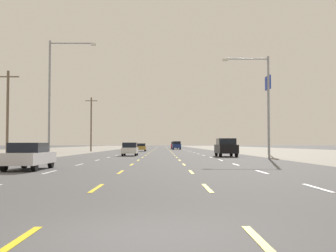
{
  "coord_description": "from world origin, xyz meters",
  "views": [
    {
      "loc": [
        0.35,
        -6.39,
        1.41
      ],
      "look_at": [
        0.95,
        44.47,
        3.55
      ],
      "focal_mm": 45.06,
      "sensor_mm": 36.0,
      "label": 1
    }
  ],
  "objects_px": {
    "suv_inner_right_farthest": "(175,145)",
    "pole_sign_right_row_1": "(268,94)",
    "hatchback_inner_left_mid": "(130,149)",
    "suv_far_right_near": "(226,147)",
    "suv_inner_right_farther": "(177,145)",
    "streetlight_left_row_0": "(54,91)",
    "sedan_inner_left_midfar": "(141,147)",
    "streetlight_right_row_0": "(264,99)",
    "sedan_far_left_nearest": "(29,156)",
    "sedan_far_left_far": "(128,147)"
  },
  "relations": [
    {
      "from": "suv_far_right_near",
      "to": "hatchback_inner_left_mid",
      "type": "bearing_deg",
      "value": 163.09
    },
    {
      "from": "sedan_far_left_far",
      "to": "pole_sign_right_row_1",
      "type": "relative_size",
      "value": 0.43
    },
    {
      "from": "suv_inner_right_farthest",
      "to": "pole_sign_right_row_1",
      "type": "height_order",
      "value": "pole_sign_right_row_1"
    },
    {
      "from": "suv_inner_right_farther",
      "to": "sedan_far_left_far",
      "type": "bearing_deg",
      "value": -129.94
    },
    {
      "from": "suv_inner_right_farthest",
      "to": "streetlight_right_row_0",
      "type": "bearing_deg",
      "value": -85.5
    },
    {
      "from": "streetlight_left_row_0",
      "to": "streetlight_right_row_0",
      "type": "bearing_deg",
      "value": 0.0
    },
    {
      "from": "suv_inner_right_farthest",
      "to": "pole_sign_right_row_1",
      "type": "bearing_deg",
      "value": -80.17
    },
    {
      "from": "sedan_inner_left_midfar",
      "to": "streetlight_right_row_0",
      "type": "relative_size",
      "value": 0.47
    },
    {
      "from": "sedan_inner_left_midfar",
      "to": "suv_inner_right_farthest",
      "type": "xyz_separation_m",
      "value": [
        7.27,
        38.43,
        0.27
      ]
    },
    {
      "from": "sedan_inner_left_midfar",
      "to": "streetlight_right_row_0",
      "type": "height_order",
      "value": "streetlight_right_row_0"
    },
    {
      "from": "suv_far_right_near",
      "to": "pole_sign_right_row_1",
      "type": "distance_m",
      "value": 13.66
    },
    {
      "from": "sedan_inner_left_midfar",
      "to": "suv_inner_right_farthest",
      "type": "distance_m",
      "value": 39.11
    },
    {
      "from": "suv_inner_right_farthest",
      "to": "streetlight_left_row_0",
      "type": "distance_m",
      "value": 79.21
    },
    {
      "from": "suv_far_right_near",
      "to": "sedan_far_left_far",
      "type": "bearing_deg",
      "value": 108.63
    },
    {
      "from": "hatchback_inner_left_mid",
      "to": "sedan_inner_left_midfar",
      "type": "xyz_separation_m",
      "value": [
        -0.22,
        29.32,
        -0.03
      ]
    },
    {
      "from": "suv_far_right_near",
      "to": "pole_sign_right_row_1",
      "type": "xyz_separation_m",
      "value": [
        7.02,
        9.47,
        6.89
      ]
    },
    {
      "from": "streetlight_right_row_0",
      "to": "suv_inner_right_farther",
      "type": "bearing_deg",
      "value": 95.62
    },
    {
      "from": "sedan_far_left_far",
      "to": "streetlight_right_row_0",
      "type": "relative_size",
      "value": 0.47
    },
    {
      "from": "hatchback_inner_left_mid",
      "to": "suv_inner_right_farthest",
      "type": "distance_m",
      "value": 68.11
    },
    {
      "from": "streetlight_left_row_0",
      "to": "suv_inner_right_farther",
      "type": "bearing_deg",
      "value": 77.84
    },
    {
      "from": "hatchback_inner_left_mid",
      "to": "streetlight_right_row_0",
      "type": "relative_size",
      "value": 0.41
    },
    {
      "from": "sedan_inner_left_midfar",
      "to": "pole_sign_right_row_1",
      "type": "bearing_deg",
      "value": -52.17
    },
    {
      "from": "hatchback_inner_left_mid",
      "to": "streetlight_left_row_0",
      "type": "xyz_separation_m",
      "value": [
        -6.24,
        -10.16,
        5.53
      ]
    },
    {
      "from": "streetlight_left_row_0",
      "to": "sedan_inner_left_midfar",
      "type": "bearing_deg",
      "value": 81.33
    },
    {
      "from": "pole_sign_right_row_1",
      "to": "streetlight_left_row_0",
      "type": "relative_size",
      "value": 0.94
    },
    {
      "from": "sedan_far_left_nearest",
      "to": "suv_inner_right_farthest",
      "type": "relative_size",
      "value": 0.92
    },
    {
      "from": "sedan_far_left_far",
      "to": "hatchback_inner_left_mid",
      "type": "bearing_deg",
      "value": -84.79
    },
    {
      "from": "sedan_far_left_far",
      "to": "suv_far_right_near",
      "type": "bearing_deg",
      "value": -71.37
    },
    {
      "from": "suv_inner_right_farther",
      "to": "streetlight_right_row_0",
      "type": "relative_size",
      "value": 0.51
    },
    {
      "from": "hatchback_inner_left_mid",
      "to": "pole_sign_right_row_1",
      "type": "height_order",
      "value": "pole_sign_right_row_1"
    },
    {
      "from": "streetlight_right_row_0",
      "to": "sedan_far_left_nearest",
      "type": "bearing_deg",
      "value": -136.18
    },
    {
      "from": "sedan_far_left_nearest",
      "to": "sedan_inner_left_midfar",
      "type": "xyz_separation_m",
      "value": [
        3.19,
        55.41,
        0.0
      ]
    },
    {
      "from": "sedan_far_left_far",
      "to": "suv_inner_right_farthest",
      "type": "relative_size",
      "value": 0.92
    },
    {
      "from": "pole_sign_right_row_1",
      "to": "streetlight_right_row_0",
      "type": "distance_m",
      "value": 17.16
    },
    {
      "from": "streetlight_left_row_0",
      "to": "streetlight_right_row_0",
      "type": "height_order",
      "value": "streetlight_left_row_0"
    },
    {
      "from": "suv_inner_right_farthest",
      "to": "pole_sign_right_row_1",
      "type": "distance_m",
      "value": 62.82
    },
    {
      "from": "suv_inner_right_farther",
      "to": "sedan_far_left_nearest",
      "type": "bearing_deg",
      "value": -97.69
    },
    {
      "from": "sedan_far_left_far",
      "to": "sedan_inner_left_midfar",
      "type": "bearing_deg",
      "value": -70.98
    },
    {
      "from": "sedan_far_left_far",
      "to": "suv_inner_right_farther",
      "type": "xyz_separation_m",
      "value": [
        10.65,
        12.72,
        0.27
      ]
    },
    {
      "from": "suv_far_right_near",
      "to": "suv_inner_right_farthest",
      "type": "bearing_deg",
      "value": 92.93
    },
    {
      "from": "pole_sign_right_row_1",
      "to": "streetlight_left_row_0",
      "type": "bearing_deg",
      "value": -145.62
    },
    {
      "from": "suv_inner_right_farther",
      "to": "suv_inner_right_farthest",
      "type": "xyz_separation_m",
      "value": [
        -0.05,
        16.02,
        0.0
      ]
    },
    {
      "from": "sedan_inner_left_midfar",
      "to": "pole_sign_right_row_1",
      "type": "height_order",
      "value": "pole_sign_right_row_1"
    },
    {
      "from": "sedan_inner_left_midfar",
      "to": "suv_inner_right_farther",
      "type": "xyz_separation_m",
      "value": [
        7.31,
        22.4,
        0.27
      ]
    },
    {
      "from": "streetlight_right_row_0",
      "to": "suv_inner_right_farthest",
      "type": "bearing_deg",
      "value": 94.5
    },
    {
      "from": "sedan_inner_left_midfar",
      "to": "sedan_far_left_far",
      "type": "xyz_separation_m",
      "value": [
        -3.34,
        9.68,
        0.0
      ]
    },
    {
      "from": "hatchback_inner_left_mid",
      "to": "suv_inner_right_farther",
      "type": "xyz_separation_m",
      "value": [
        7.1,
        51.72,
        0.24
      ]
    },
    {
      "from": "sedan_far_left_far",
      "to": "streetlight_left_row_0",
      "type": "height_order",
      "value": "streetlight_left_row_0"
    },
    {
      "from": "suv_inner_right_farthest",
      "to": "sedan_far_left_far",
      "type": "bearing_deg",
      "value": -110.25
    },
    {
      "from": "sedan_inner_left_midfar",
      "to": "streetlight_left_row_0",
      "type": "height_order",
      "value": "streetlight_left_row_0"
    }
  ]
}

